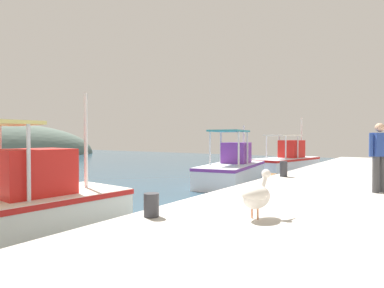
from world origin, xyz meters
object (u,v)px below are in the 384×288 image
object	(u,v)px
fisherman_standing	(379,154)
mooring_bollard_nearest	(151,205)
fishing_boat_third	(233,169)
pelican	(256,195)
fishing_boat_second	(7,207)
mooring_bollard_second	(284,169)
fishing_boat_fourth	(287,162)

from	to	relation	value
fisherman_standing	mooring_bollard_nearest	distance (m)	5.95
fishing_boat_third	pelican	world-z (taller)	fishing_boat_third
fishing_boat_second	mooring_bollard_nearest	world-z (taller)	fishing_boat_second
fishing_boat_second	fisherman_standing	world-z (taller)	fishing_boat_second
fisherman_standing	fishing_boat_second	bearing A→B (deg)	130.82
fisherman_standing	mooring_bollard_second	world-z (taller)	fisherman_standing
fishing_boat_third	mooring_bollard_nearest	bearing A→B (deg)	-160.77
fishing_boat_fourth	fisherman_standing	size ratio (longest dim) A/B	3.27
pelican	mooring_bollard_second	distance (m)	6.18
fishing_boat_second	fisherman_standing	distance (m)	8.90
fishing_boat_fourth	mooring_bollard_nearest	distance (m)	15.76
fishing_boat_second	mooring_bollard_second	size ratio (longest dim) A/B	10.50
fishing_boat_fourth	mooring_bollard_nearest	world-z (taller)	fishing_boat_fourth
fishing_boat_fourth	mooring_bollard_second	xyz separation A→B (m)	(-8.61, -2.69, 0.38)
fishing_boat_third	fisherman_standing	size ratio (longest dim) A/B	3.24
mooring_bollard_nearest	fishing_boat_fourth	bearing A→B (deg)	9.83
pelican	mooring_bollard_nearest	distance (m)	1.82
pelican	mooring_bollard_nearest	xyz separation A→B (m)	(-0.93, 1.55, -0.20)
fisherman_standing	mooring_bollard_nearest	bearing A→B (deg)	148.91
fishing_boat_second	fishing_boat_third	size ratio (longest dim) A/B	1.02
fishing_boat_fourth	pelican	distance (m)	15.21
fishing_boat_third	mooring_bollard_nearest	world-z (taller)	fishing_boat_third
fishing_boat_second	mooring_bollard_second	distance (m)	8.46
fishing_boat_fourth	mooring_bollard_second	distance (m)	9.03
fishing_boat_fourth	mooring_bollard_nearest	size ratio (longest dim) A/B	13.93
mooring_bollard_nearest	mooring_bollard_second	xyz separation A→B (m)	(6.91, 0.00, 0.07)
fishing_boat_fourth	fishing_boat_third	bearing A→B (deg)	175.00
fishing_boat_second	pelican	world-z (taller)	fishing_boat_second
fishing_boat_second	mooring_bollard_second	xyz separation A→B (m)	(7.63, -3.64, 0.42)
fishing_boat_second	fishing_boat_third	xyz separation A→B (m)	(10.00, -0.40, 0.03)
fishing_boat_third	mooring_bollard_second	bearing A→B (deg)	-126.18
fisherman_standing	fishing_boat_third	bearing A→B (deg)	56.08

